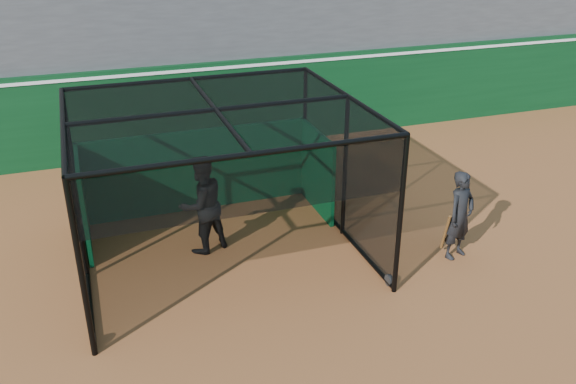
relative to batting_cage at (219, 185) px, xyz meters
name	(u,v)px	position (x,y,z in m)	size (l,w,h in m)	color
ground	(295,318)	(0.65, -2.50, -1.51)	(120.00, 120.00, 0.00)	brown
outfield_wall	(193,106)	(0.65, 6.00, -0.22)	(50.00, 0.50, 2.50)	#0A3818
batting_cage	(219,185)	(0.00, 0.00, 0.00)	(5.34, 4.73, 3.02)	black
batter	(202,205)	(-0.31, 0.28, -0.49)	(0.99, 0.77, 2.03)	black
on_deck_player	(460,215)	(4.38, -1.62, -0.60)	(0.77, 0.63, 1.81)	black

